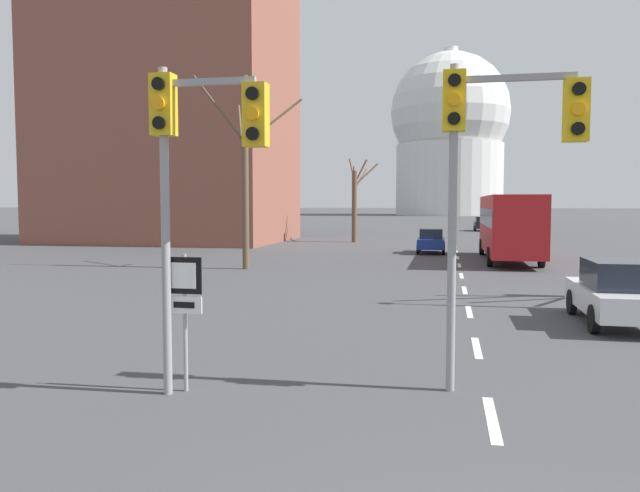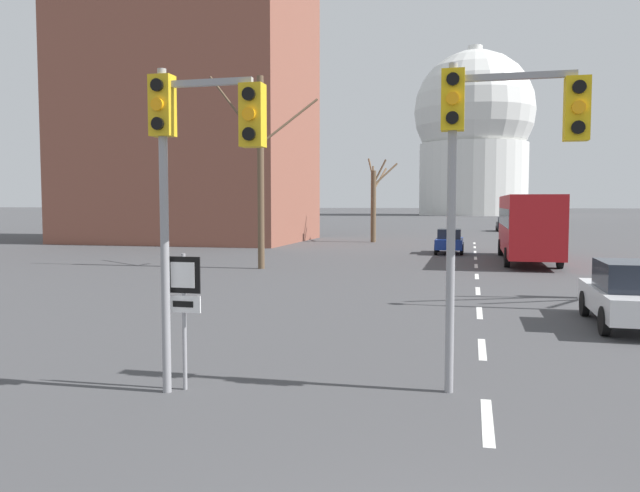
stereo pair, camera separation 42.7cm
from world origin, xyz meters
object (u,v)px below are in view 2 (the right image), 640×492
Objects in this scene: sedan_near_left at (628,294)px; sedan_near_right at (504,224)px; traffic_signal_centre_tall at (493,143)px; route_sign_post at (184,298)px; sedan_mid_centre at (449,241)px; traffic_signal_near_left at (193,149)px; city_bus at (528,223)px.

sedan_near_left is 54.90m from sedan_near_right.
traffic_signal_centre_tall is at bearing -93.01° from sedan_near_right.
sedan_mid_centre is (3.29, 29.63, -0.76)m from route_sign_post.
traffic_signal_centre_tall reaches higher than route_sign_post.
traffic_signal_near_left is 4.72m from traffic_signal_centre_tall.
route_sign_post is at bearing -97.42° from sedan_near_right.
traffic_signal_near_left reaches higher than sedan_mid_centre.
sedan_near_right is (-0.27, 54.90, -0.02)m from sedan_near_left.
sedan_near_left is at bearing -77.04° from sedan_mid_centre.
route_sign_post is at bearing 146.71° from traffic_signal_near_left.
sedan_near_left is 0.39× the size of city_bus.
sedan_near_right is (3.23, 61.45, -3.21)m from traffic_signal_centre_tall.
sedan_mid_centre is at bearing 84.27° from traffic_signal_near_left.
traffic_signal_near_left is 26.36m from city_bus.
sedan_mid_centre is at bearing 83.67° from route_sign_post.
city_bus reaches higher than sedan_near_right.
route_sign_post is (-0.29, 0.19, -2.41)m from traffic_signal_near_left.
sedan_mid_centre is (-5.10, 22.19, -0.06)m from sedan_near_left.
sedan_near_left is at bearing 43.33° from traffic_signal_near_left.
traffic_signal_centre_tall reaches higher than sedan_mid_centre.
sedan_mid_centre is at bearing 102.96° from sedan_near_left.
traffic_signal_centre_tall reaches higher than traffic_signal_near_left.
traffic_signal_centre_tall is 1.24× the size of sedan_near_left.
sedan_near_right is at bearing 86.99° from traffic_signal_centre_tall.
traffic_signal_centre_tall is 1.23× the size of sedan_near_right.
traffic_signal_centre_tall is 1.37× the size of sedan_mid_centre.
traffic_signal_centre_tall is at bearing -86.82° from sedan_mid_centre.
traffic_signal_near_left is 1.22× the size of sedan_near_left.
sedan_near_right is at bearing 82.58° from route_sign_post.
route_sign_post is (-4.89, -0.89, -2.49)m from traffic_signal_centre_tall.
traffic_signal_near_left reaches higher than sedan_near_right.
sedan_near_left is at bearing 61.85° from traffic_signal_centre_tall.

